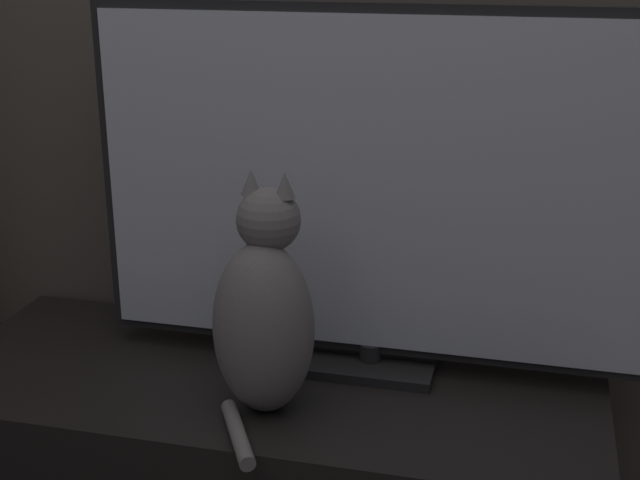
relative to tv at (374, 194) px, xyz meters
The scene contains 2 objects.
tv is the anchor object (origin of this frame).
cat 0.31m from the tv, 128.34° to the right, with size 0.20×0.31×0.44m.
Camera 1 is at (0.48, -0.58, 1.36)m, focal length 50.00 mm.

